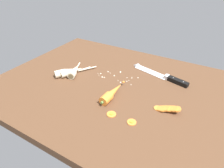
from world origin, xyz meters
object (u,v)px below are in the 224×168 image
(parsnip_front, at_px, (71,72))
(parsnip_mid_right, at_px, (69,72))
(carrot_slice_stack, at_px, (167,109))
(whole_carrot, at_px, (112,93))
(carrot_slice_stray_mid, at_px, (111,114))
(chefs_knife, at_px, (157,74))
(parsnip_mid_left, at_px, (74,71))
(carrot_slice_stray_near, at_px, (132,122))

(parsnip_front, bearing_deg, parsnip_mid_right, -159.78)
(carrot_slice_stack, bearing_deg, whole_carrot, -172.60)
(parsnip_front, xyz_separation_m, carrot_slice_stray_mid, (0.36, -0.17, -0.02))
(parsnip_front, relative_size, carrot_slice_stack, 1.58)
(parsnip_mid_right, bearing_deg, chefs_knife, 29.67)
(chefs_knife, distance_m, parsnip_mid_right, 0.49)
(whole_carrot, height_order, carrot_slice_stray_mid, whole_carrot)
(parsnip_mid_left, height_order, carrot_slice_stray_near, parsnip_mid_left)
(whole_carrot, relative_size, parsnip_mid_left, 1.20)
(parsnip_front, height_order, parsnip_mid_left, same)
(carrot_slice_stray_near, relative_size, carrot_slice_stray_mid, 0.94)
(chefs_knife, xyz_separation_m, parsnip_mid_right, (-0.43, -0.24, 0.01))
(chefs_knife, relative_size, whole_carrot, 1.69)
(whole_carrot, relative_size, carrot_slice_stray_near, 5.58)
(carrot_slice_stray_near, bearing_deg, parsnip_front, 159.56)
(whole_carrot, distance_m, parsnip_mid_left, 0.30)
(chefs_knife, height_order, whole_carrot, whole_carrot)
(whole_carrot, height_order, parsnip_mid_left, whole_carrot)
(chefs_knife, height_order, parsnip_mid_right, parsnip_mid_right)
(whole_carrot, distance_m, parsnip_front, 0.30)
(carrot_slice_stray_near, xyz_separation_m, carrot_slice_stray_mid, (-0.09, -0.00, 0.00))
(parsnip_mid_left, bearing_deg, carrot_slice_stray_mid, -27.55)
(parsnip_mid_right, bearing_deg, carrot_slice_stray_near, -19.66)
(carrot_slice_stray_near, bearing_deg, parsnip_mid_right, 160.34)
(whole_carrot, bearing_deg, carrot_slice_stack, 7.40)
(parsnip_mid_left, bearing_deg, parsnip_front, -132.41)
(whole_carrot, bearing_deg, parsnip_mid_left, 165.23)
(chefs_knife, bearing_deg, whole_carrot, -111.44)
(chefs_knife, relative_size, carrot_slice_stray_near, 9.44)
(parsnip_mid_left, distance_m, carrot_slice_stack, 0.54)
(chefs_knife, relative_size, parsnip_mid_left, 2.02)
(parsnip_mid_right, bearing_deg, parsnip_front, 20.22)
(chefs_knife, distance_m, whole_carrot, 0.32)
(carrot_slice_stray_near, bearing_deg, chefs_knife, 94.59)
(chefs_knife, bearing_deg, carrot_slice_stray_near, -85.41)
(carrot_slice_stack, relative_size, carrot_slice_stray_mid, 2.82)
(whole_carrot, distance_m, carrot_slice_stack, 0.25)
(carrot_slice_stack, distance_m, carrot_slice_stray_mid, 0.24)
(chefs_knife, relative_size, parsnip_front, 1.99)
(whole_carrot, xyz_separation_m, parsnip_front, (-0.30, 0.06, -0.00))
(parsnip_mid_right, bearing_deg, carrot_slice_stray_mid, -24.12)
(parsnip_mid_left, bearing_deg, carrot_slice_stray_near, -22.36)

